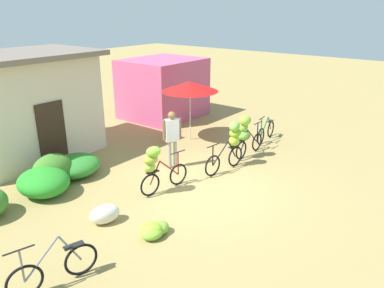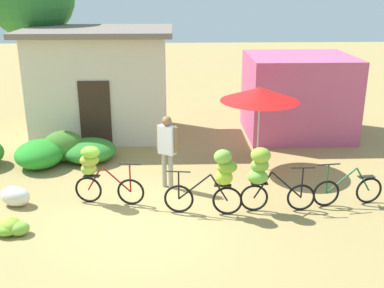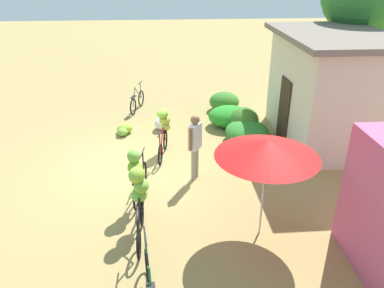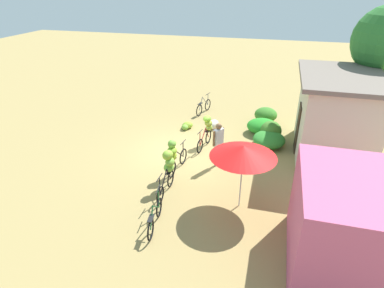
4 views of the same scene
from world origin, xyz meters
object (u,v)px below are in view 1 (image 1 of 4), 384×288
Objects in this scene: market_umbrella at (190,86)px; bicycle_rightmost at (266,132)px; person_vendor at (172,134)px; produce_sack at (105,214)px; shop_pink at (163,88)px; bicycle_by_shop at (245,132)px; banana_pile_on_ground at (154,230)px; building_low at (25,106)px; bicycle_leftmost at (54,269)px; bicycle_center_loaded at (232,141)px; bicycle_near_pile at (156,165)px.

bicycle_rightmost is (1.62, -2.25, -1.65)m from market_umbrella.
person_vendor is (-3.96, 1.08, 0.75)m from bicycle_rightmost.
shop_pink is at bearing 33.61° from produce_sack.
bicycle_by_shop is 2.02× the size of banana_pile_on_ground.
shop_pink is at bearing 40.97° from banana_pile_on_ground.
bicycle_leftmost is at bearing -116.99° from building_low.
market_umbrella is 6.56m from banana_pile_on_ground.
bicycle_leftmost is 7.29m from bicycle_by_shop.
bicycle_center_loaded is 1.03× the size of bicycle_rightmost.
bicycle_near_pile is at bearing 15.29° from bicycle_leftmost.
bicycle_rightmost is at bearing 4.38° from bicycle_leftmost.
bicycle_rightmost is at bearing 6.72° from bicycle_center_loaded.
banana_pile_on_ground is at bearing -171.14° from bicycle_by_shop.
shop_pink is at bearing 88.61° from bicycle_rightmost.
bicycle_near_pile is (-5.63, -4.86, -0.45)m from shop_pink.
bicycle_center_loaded is 4.49m from produce_sack.
shop_pink reaches higher than banana_pile_on_ground.
bicycle_leftmost reaches higher than produce_sack.
bicycle_center_loaded is at bearing -173.81° from bicycle_by_shop.
shop_pink is 1.99× the size of bicycle_rightmost.
bicycle_by_shop is at bearing -110.73° from shop_pink.
person_vendor reaches higher than bicycle_by_shop.
produce_sack is at bearing 103.14° from banana_pile_on_ground.
bicycle_leftmost is 0.97× the size of bicycle_by_shop.
market_umbrella is (-1.74, -2.90, 0.73)m from shop_pink.
banana_pile_on_ground is 0.45× the size of person_vendor.
bicycle_by_shop is at bearing -4.92° from produce_sack.
bicycle_near_pile is (-3.89, -1.95, -1.17)m from market_umbrella.
shop_pink is at bearing 40.77° from bicycle_near_pile.
market_umbrella is at bearing 26.62° from person_vendor.
shop_pink is 9.50m from banana_pile_on_ground.
bicycle_near_pile is 0.97× the size of bicycle_rightmost.
building_low reaches higher than banana_pile_on_ground.
bicycle_leftmost is 9.20m from bicycle_rightmost.
bicycle_near_pile reaches higher than bicycle_leftmost.
bicycle_rightmost is 7.29m from produce_sack.
bicycle_near_pile is 3.63m from bicycle_by_shop.
bicycle_center_loaded is at bearing -173.28° from bicycle_rightmost.
bicycle_center_loaded is 2.36× the size of produce_sack.
produce_sack is at bearing 172.65° from bicycle_center_loaded.
building_low is at bearing 63.01° from bicycle_leftmost.
bicycle_center_loaded is at bearing -118.72° from shop_pink.
market_umbrella is 2.70× the size of banana_pile_on_ground.
shop_pink is 1.48× the size of market_umbrella.
bicycle_near_pile is at bearing 166.30° from bicycle_center_loaded.
market_umbrella is at bearing -120.99° from shop_pink.
person_vendor is (1.55, 0.78, 0.28)m from bicycle_near_pile.
market_umbrella reaches higher than bicycle_by_shop.
market_umbrella is 3.09× the size of produce_sack.
bicycle_rightmost is 4.17m from person_vendor.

